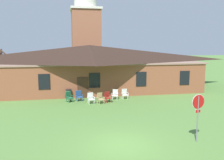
# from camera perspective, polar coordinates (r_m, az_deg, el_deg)

# --- Properties ---
(ground_plane) EXTENTS (200.00, 200.00, 0.00)m
(ground_plane) POSITION_cam_1_polar(r_m,az_deg,el_deg) (13.46, 2.36, -14.89)
(ground_plane) COLOR #517A38
(brick_building) EXTENTS (25.31, 10.40, 5.25)m
(brick_building) POSITION_cam_1_polar(r_m,az_deg,el_deg) (29.30, -5.29, 3.10)
(brick_building) COLOR brown
(brick_building) RESTS_ON ground
(dome_tower) EXTENTS (5.18, 5.18, 17.18)m
(dome_tower) POSITION_cam_1_polar(r_m,az_deg,el_deg) (43.40, -6.13, 11.49)
(dome_tower) COLOR #93563D
(dome_tower) RESTS_ON ground
(stop_sign) EXTENTS (0.79, 0.18, 2.65)m
(stop_sign) POSITION_cam_1_polar(r_m,az_deg,el_deg) (14.08, 19.44, -6.26)
(stop_sign) COLOR slate
(stop_sign) RESTS_ON ground
(lawn_chair_by_porch) EXTENTS (0.84, 0.87, 0.96)m
(lawn_chair_by_porch) POSITION_cam_1_polar(r_m,az_deg,el_deg) (23.15, -10.04, -3.82)
(lawn_chair_by_porch) COLOR #28704C
(lawn_chair_by_porch) RESTS_ON ground
(lawn_chair_near_door) EXTENTS (0.73, 0.77, 0.96)m
(lawn_chair_near_door) POSITION_cam_1_polar(r_m,az_deg,el_deg) (23.44, -7.76, -3.62)
(lawn_chair_near_door) COLOR #2D5693
(lawn_chair_near_door) RESTS_ON ground
(lawn_chair_left_end) EXTENTS (0.70, 0.73, 0.96)m
(lawn_chair_left_end) POSITION_cam_1_polar(r_m,az_deg,el_deg) (22.31, -5.01, -4.18)
(lawn_chair_left_end) COLOR white
(lawn_chair_left_end) RESTS_ON ground
(lawn_chair_middle) EXTENTS (0.73, 0.78, 0.96)m
(lawn_chair_middle) POSITION_cam_1_polar(r_m,az_deg,el_deg) (22.23, -2.78, -4.20)
(lawn_chair_middle) COLOR tan
(lawn_chair_middle) RESTS_ON ground
(lawn_chair_right_end) EXTENTS (0.73, 0.77, 0.96)m
(lawn_chair_right_end) POSITION_cam_1_polar(r_m,az_deg,el_deg) (22.73, -1.05, -3.92)
(lawn_chair_right_end) COLOR maroon
(lawn_chair_right_end) RESTS_ON ground
(lawn_chair_far_side) EXTENTS (0.76, 0.81, 0.96)m
(lawn_chair_far_side) POSITION_cam_1_polar(r_m,az_deg,el_deg) (23.90, 0.73, -3.31)
(lawn_chair_far_side) COLOR white
(lawn_chair_far_side) RESTS_ON ground
(lawn_chair_under_eave) EXTENTS (0.64, 0.67, 0.96)m
(lawn_chair_under_eave) POSITION_cam_1_polar(r_m,az_deg,el_deg) (24.19, 2.97, -3.18)
(lawn_chair_under_eave) COLOR silver
(lawn_chair_under_eave) RESTS_ON ground
(bare_tree_beside_building) EXTENTS (1.77, 1.99, 5.47)m
(bare_tree_beside_building) POSITION_cam_1_polar(r_m,az_deg,el_deg) (33.70, -24.39, 3.16)
(bare_tree_beside_building) COLOR brown
(bare_tree_beside_building) RESTS_ON ground
(trash_bin) EXTENTS (0.56, 0.56, 0.98)m
(trash_bin) POSITION_cam_1_polar(r_m,az_deg,el_deg) (24.22, -10.07, -3.29)
(trash_bin) COLOR #335638
(trash_bin) RESTS_ON ground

